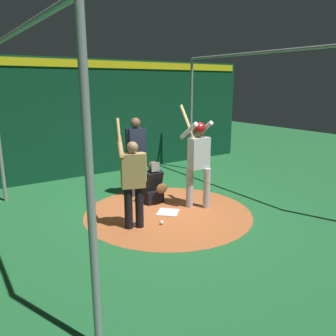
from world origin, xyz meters
name	(u,v)px	position (x,y,z in m)	size (l,w,h in m)	color
ground_plane	(168,213)	(0.00, 0.00, 0.00)	(26.70, 26.70, 0.00)	#216633
dirt_circle	(168,213)	(0.00, 0.00, 0.00)	(3.42, 3.42, 0.01)	#B76033
home_plate	(168,212)	(0.00, 0.00, 0.01)	(0.42, 0.42, 0.01)	white
batter	(198,156)	(0.08, 0.71, 1.12)	(0.68, 0.49, 2.16)	#B3B3B7
catcher	(153,187)	(-0.70, 0.07, 0.37)	(0.58, 0.40, 0.95)	black
umpire	(136,152)	(-1.33, 0.01, 1.04)	(0.23, 0.49, 1.84)	#4C4C51
visitor	(133,179)	(0.25, -0.93, 0.93)	(0.64, 0.51, 1.99)	black
back_wall	(93,118)	(-3.80, 0.00, 1.64)	(0.23, 10.70, 3.25)	#0C3D26
cage_frame	(168,101)	(0.00, 0.00, 2.26)	(5.42, 5.36, 3.30)	gray
baseball_0	(135,224)	(0.22, -0.90, 0.04)	(0.07, 0.07, 0.07)	white
baseball_1	(162,222)	(0.43, -0.44, 0.04)	(0.07, 0.07, 0.07)	white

